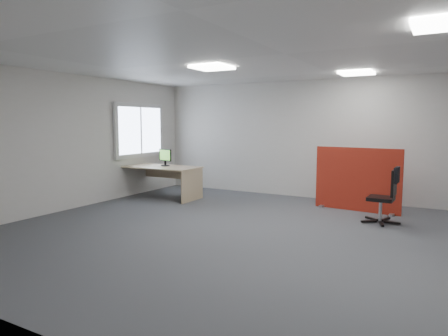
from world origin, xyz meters
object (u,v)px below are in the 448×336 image
at_px(monitor_second, 165,157).
at_px(office_chair, 387,192).
at_px(second_desk, 162,173).
at_px(red_divider, 357,180).

height_order(monitor_second, office_chair, monitor_second).
bearing_deg(office_chair, second_desk, -179.29).
distance_m(red_divider, monitor_second, 4.28).
xyz_separation_m(red_divider, second_desk, (-4.25, -0.71, -0.05)).
height_order(second_desk, monitor_second, monitor_second).
height_order(red_divider, monitor_second, red_divider).
relative_size(red_divider, office_chair, 1.71).
height_order(red_divider, second_desk, red_divider).
bearing_deg(monitor_second, office_chair, 14.52).
xyz_separation_m(red_divider, office_chair, (0.66, -0.83, -0.06)).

